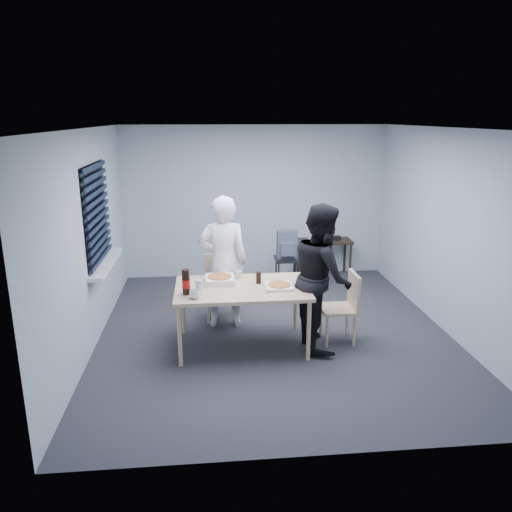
{
  "coord_description": "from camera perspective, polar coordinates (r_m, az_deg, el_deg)",
  "views": [
    {
      "loc": [
        -0.83,
        -5.99,
        2.74
      ],
      "look_at": [
        -0.23,
        0.1,
        1.01
      ],
      "focal_mm": 35.0,
      "sensor_mm": 36.0,
      "label": 1
    }
  ],
  "objects": [
    {
      "name": "pizza_box_b",
      "position": [
        5.93,
        2.63,
        -3.45
      ],
      "size": [
        0.32,
        0.32,
        0.05
      ],
      "rotation": [
        0.0,
        0.0,
        -0.19
      ],
      "color": "white",
      "rests_on": "dining_table"
    },
    {
      "name": "mug_b",
      "position": [
        6.27,
        -2.05,
        -2.11
      ],
      "size": [
        0.1,
        0.1,
        0.09
      ],
      "primitive_type": "imported",
      "color": "white",
      "rests_on": "dining_table"
    },
    {
      "name": "cola_glass",
      "position": [
        6.06,
        0.29,
        -2.5
      ],
      "size": [
        0.06,
        0.06,
        0.14
      ],
      "primitive_type": "cylinder",
      "rotation": [
        0.0,
        0.0,
        -0.0
      ],
      "color": "black",
      "rests_on": "dining_table"
    },
    {
      "name": "backpack",
      "position": [
        8.0,
        3.58,
        1.27
      ],
      "size": [
        0.32,
        0.23,
        0.45
      ],
      "rotation": [
        0.0,
        0.0,
        0.27
      ],
      "color": "slate",
      "rests_on": "stool"
    },
    {
      "name": "person_white",
      "position": [
        6.56,
        -3.75,
        -0.73
      ],
      "size": [
        0.65,
        0.42,
        1.77
      ],
      "primitive_type": "imported",
      "rotation": [
        0.0,
        0.0,
        3.14
      ],
      "color": "white",
      "rests_on": "ground"
    },
    {
      "name": "person_black",
      "position": [
        6.02,
        7.51,
        -2.36
      ],
      "size": [
        0.47,
        0.86,
        1.77
      ],
      "primitive_type": "imported",
      "rotation": [
        0.0,
        0.0,
        1.57
      ],
      "color": "black",
      "rests_on": "ground"
    },
    {
      "name": "plastic_cups",
      "position": [
        5.7,
        -6.54,
        -3.63
      ],
      "size": [
        0.09,
        0.09,
        0.18
      ],
      "primitive_type": "cylinder",
      "rotation": [
        0.0,
        0.0,
        -0.23
      ],
      "color": "silver",
      "rests_on": "dining_table"
    },
    {
      "name": "chair_far",
      "position": [
        6.96,
        -4.15,
        -2.97
      ],
      "size": [
        0.42,
        0.42,
        0.89
      ],
      "color": "beige",
      "rests_on": "ground"
    },
    {
      "name": "side_table",
      "position": [
        8.78,
        7.67,
        1.33
      ],
      "size": [
        0.98,
        0.44,
        0.65
      ],
      "color": "black",
      "rests_on": "ground"
    },
    {
      "name": "room",
      "position": [
        6.66,
        -17.43,
        3.77
      ],
      "size": [
        5.0,
        5.0,
        5.0
      ],
      "color": "#2D2E33",
      "rests_on": "ground"
    },
    {
      "name": "dining_table",
      "position": [
        5.98,
        -1.62,
        -4.07
      ],
      "size": [
        1.59,
        1.0,
        0.77
      ],
      "color": "beige",
      "rests_on": "ground"
    },
    {
      "name": "stool",
      "position": [
        8.1,
        3.52,
        -0.95
      ],
      "size": [
        0.38,
        0.38,
        0.53
      ],
      "color": "black",
      "rests_on": "ground"
    },
    {
      "name": "mug_a",
      "position": [
        5.62,
        -7.01,
        -4.35
      ],
      "size": [
        0.17,
        0.17,
        0.1
      ],
      "primitive_type": "imported",
      "rotation": [
        0.0,
        0.0,
        0.52
      ],
      "color": "white",
      "rests_on": "dining_table"
    },
    {
      "name": "rubber_band",
      "position": [
        5.76,
        1.23,
        -4.24
      ],
      "size": [
        0.07,
        0.07,
        0.0
      ],
      "primitive_type": "torus",
      "rotation": [
        0.0,
        0.0,
        0.36
      ],
      "color": "red",
      "rests_on": "dining_table"
    },
    {
      "name": "pizza_box_a",
      "position": [
        6.11,
        -4.16,
        -2.68
      ],
      "size": [
        0.35,
        0.35,
        0.09
      ],
      "rotation": [
        0.0,
        0.0,
        0.12
      ],
      "color": "white",
      "rests_on": "dining_table"
    },
    {
      "name": "black_box",
      "position": [
        8.8,
        9.1,
        2.05
      ],
      "size": [
        0.18,
        0.15,
        0.07
      ],
      "primitive_type": "cube",
      "rotation": [
        0.0,
        0.0,
        0.31
      ],
      "color": "black",
      "rests_on": "side_table"
    },
    {
      "name": "soda_bottle",
      "position": [
        5.73,
        -8.0,
        -3.02
      ],
      "size": [
        0.09,
        0.09,
        0.3
      ],
      "rotation": [
        0.0,
        0.0,
        0.42
      ],
      "color": "black",
      "rests_on": "dining_table"
    },
    {
      "name": "papers",
      "position": [
        8.76,
        6.69,
        1.86
      ],
      "size": [
        0.22,
        0.28,
        0.0
      ],
      "primitive_type": "cube",
      "rotation": [
        0.0,
        0.0,
        0.1
      ],
      "color": "white",
      "rests_on": "side_table"
    },
    {
      "name": "chair_right",
      "position": [
        6.29,
        10.15,
        -5.27
      ],
      "size": [
        0.42,
        0.42,
        0.89
      ],
      "color": "beige",
      "rests_on": "ground"
    }
  ]
}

